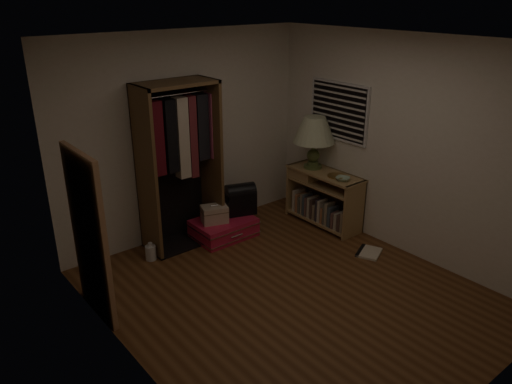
# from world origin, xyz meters

# --- Properties ---
(ground) EXTENTS (4.00, 4.00, 0.00)m
(ground) POSITION_xyz_m (0.00, 0.00, 0.00)
(ground) COLOR #593319
(ground) RESTS_ON ground
(room_walls) EXTENTS (3.52, 4.02, 2.60)m
(room_walls) POSITION_xyz_m (0.08, 0.04, 1.50)
(room_walls) COLOR silver
(room_walls) RESTS_ON ground
(console_bookshelf) EXTENTS (0.42, 1.12, 0.75)m
(console_bookshelf) POSITION_xyz_m (1.53, 1.05, 0.39)
(console_bookshelf) COLOR #A37F4F
(console_bookshelf) RESTS_ON ground
(open_wardrobe) EXTENTS (1.05, 0.50, 2.05)m
(open_wardrobe) POSITION_xyz_m (-0.21, 1.77, 1.22)
(open_wardrobe) COLOR brown
(open_wardrobe) RESTS_ON ground
(floor_mirror) EXTENTS (0.06, 0.80, 1.70)m
(floor_mirror) POSITION_xyz_m (-1.70, 1.00, 0.85)
(floor_mirror) COLOR #AB7852
(floor_mirror) RESTS_ON ground
(pink_suitcase) EXTENTS (0.80, 0.59, 0.24)m
(pink_suitcase) POSITION_xyz_m (0.23, 1.54, 0.12)
(pink_suitcase) COLOR red
(pink_suitcase) RESTS_ON ground
(train_case) EXTENTS (0.39, 0.32, 0.24)m
(train_case) POSITION_xyz_m (0.10, 1.55, 0.36)
(train_case) COLOR #BEAA91
(train_case) RESTS_ON pink_suitcase
(black_bag) EXTENTS (0.44, 0.36, 0.42)m
(black_bag) POSITION_xyz_m (0.54, 1.57, 0.46)
(black_bag) COLOR black
(black_bag) RESTS_ON pink_suitcase
(table_lamp) EXTENTS (0.75, 0.75, 0.71)m
(table_lamp) POSITION_xyz_m (1.54, 1.24, 1.27)
(table_lamp) COLOR #46582A
(table_lamp) RESTS_ON console_bookshelf
(brass_tray) EXTENTS (0.28, 0.28, 0.01)m
(brass_tray) POSITION_xyz_m (1.54, 0.80, 0.76)
(brass_tray) COLOR #A37E3E
(brass_tray) RESTS_ON console_bookshelf
(ceramic_bowl) EXTENTS (0.23, 0.23, 0.04)m
(ceramic_bowl) POSITION_xyz_m (1.49, 0.65, 0.77)
(ceramic_bowl) COLOR #9DBC9F
(ceramic_bowl) RESTS_ON console_bookshelf
(white_jug) EXTENTS (0.16, 0.16, 0.22)m
(white_jug) POSITION_xyz_m (-0.80, 1.60, 0.09)
(white_jug) COLOR silver
(white_jug) RESTS_ON ground
(floor_book) EXTENTS (0.41, 0.37, 0.03)m
(floor_book) POSITION_xyz_m (1.34, 0.05, 0.01)
(floor_book) COLOR beige
(floor_book) RESTS_ON ground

